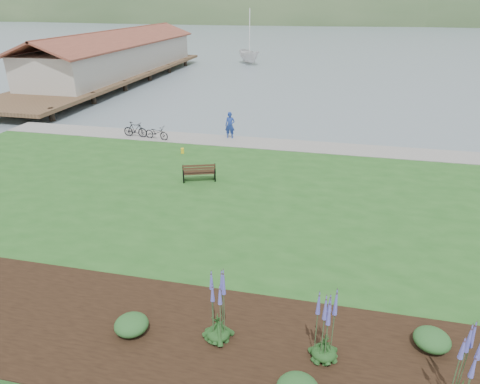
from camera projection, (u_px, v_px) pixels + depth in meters
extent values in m
plane|color=slate|center=(232.00, 195.00, 20.25)|extent=(600.00, 600.00, 0.00)
cube|color=#20521D|center=(221.00, 210.00, 18.39)|extent=(34.00, 20.00, 0.40)
cube|color=gray|center=(259.00, 143.00, 26.21)|extent=(34.00, 2.20, 0.03)
cube|color=black|center=(254.00, 350.00, 10.77)|extent=(24.00, 4.40, 0.04)
cube|color=#4C3826|center=(112.00, 75.00, 47.04)|extent=(8.00, 36.00, 0.30)
cube|color=#B2ADA3|center=(119.00, 57.00, 48.13)|extent=(6.40, 28.00, 3.00)
cube|color=black|center=(199.00, 172.00, 20.67)|extent=(1.64, 1.03, 0.05)
cube|color=black|center=(199.00, 169.00, 20.29)|extent=(1.51, 0.66, 0.48)
cube|color=black|center=(184.00, 177.00, 20.68)|extent=(0.23, 0.52, 0.43)
cube|color=black|center=(215.00, 176.00, 20.84)|extent=(0.23, 0.52, 0.43)
imported|color=navy|center=(230.00, 123.00, 26.73)|extent=(0.75, 0.54, 1.97)
imported|color=black|center=(157.00, 133.00, 26.76)|extent=(0.91, 1.75, 0.87)
imported|color=black|center=(135.00, 130.00, 27.19)|extent=(0.55, 1.65, 0.98)
imported|color=silver|center=(249.00, 64.00, 60.75)|extent=(12.35, 12.39, 23.29)
cube|color=gold|center=(182.00, 151.00, 24.50)|extent=(0.25, 0.30, 0.28)
ellipsoid|color=#153A15|center=(218.00, 333.00, 11.06)|extent=(0.62, 0.62, 0.31)
cone|color=#4646A3|center=(217.00, 296.00, 10.57)|extent=(0.40, 0.40, 2.08)
ellipsoid|color=#153A15|center=(324.00, 353.00, 10.46)|extent=(0.62, 0.62, 0.31)
cone|color=#4646A3|center=(328.00, 315.00, 9.98)|extent=(0.40, 0.40, 2.04)
cone|color=#4646A3|center=(469.00, 363.00, 8.66)|extent=(0.40, 0.40, 2.03)
ellipsoid|color=#1E4C21|center=(131.00, 325.00, 11.26)|extent=(0.90, 0.90, 0.45)
ellipsoid|color=#1E4C21|center=(432.00, 340.00, 10.76)|extent=(0.91, 0.91, 0.46)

